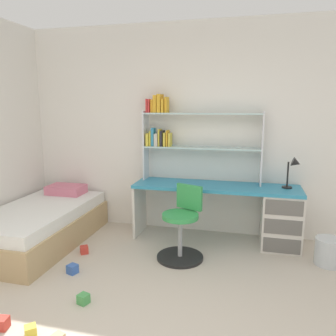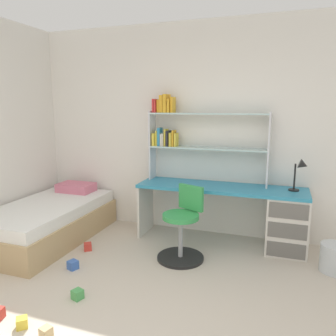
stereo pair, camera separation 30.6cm
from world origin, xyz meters
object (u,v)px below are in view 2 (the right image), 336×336
bookshelf_hutch (190,131)px  toy_block_yellow_0 (22,323)px  bed_platform (48,221)px  desk_lamp (301,170)px  swivel_chair (182,231)px  waste_bin (335,258)px  desk (266,215)px  toy_block_natural_4 (46,332)px  toy_block_red_5 (88,247)px  toy_block_blue_2 (73,265)px  toy_block_green_3 (78,294)px

bookshelf_hutch → toy_block_yellow_0: size_ratio=18.51×
bed_platform → desk_lamp: bearing=12.1°
swivel_chair → waste_bin: swivel_chair is taller
desk → desk_lamp: desk_lamp is taller
desk_lamp → desk: bearing=-175.6°
desk → toy_block_natural_4: desk is taller
waste_bin → toy_block_yellow_0: bearing=-143.6°
desk → toy_block_red_5: bearing=-158.8°
toy_block_blue_2 → toy_block_natural_4: size_ratio=1.20×
swivel_chair → toy_block_green_3: 1.28m
desk → toy_block_natural_4: 2.62m
desk → desk_lamp: 0.66m
swivel_chair → bed_platform: swivel_chair is taller
toy_block_yellow_0 → toy_block_natural_4: bearing=-6.0°
swivel_chair → waste_bin: (1.57, 0.22, -0.18)m
toy_block_natural_4 → toy_block_green_3: bearing=97.5°
desk → waste_bin: 0.85m
toy_block_blue_2 → toy_block_green_3: size_ratio=1.08×
waste_bin → toy_block_natural_4: 2.80m
desk → toy_block_red_5: 2.14m
waste_bin → toy_block_natural_4: size_ratio=3.83×
toy_block_blue_2 → desk: bearing=33.2°
swivel_chair → toy_block_green_3: size_ratio=9.56×
toy_block_natural_4 → waste_bin: bearing=39.9°
bookshelf_hutch → toy_block_natural_4: size_ratio=19.77×
bed_platform → toy_block_red_5: bed_platform is taller
toy_block_yellow_0 → desk: bearing=51.9°
desk_lamp → toy_block_blue_2: size_ratio=4.18×
bookshelf_hutch → toy_block_natural_4: bearing=-100.8°
bed_platform → toy_block_natural_4: bed_platform is taller
waste_bin → toy_block_yellow_0: 2.97m
swivel_chair → toy_block_yellow_0: 1.77m
bookshelf_hutch → toy_block_green_3: bookshelf_hutch is taller
desk_lamp → toy_block_blue_2: (-2.21, -1.24, -0.93)m
bed_platform → toy_block_yellow_0: 1.81m
desk → swivel_chair: (-0.85, -0.59, -0.09)m
toy_block_blue_2 → toy_block_natural_4: (0.43, -0.95, -0.01)m
toy_block_green_3 → waste_bin: bearing=30.4°
desk → toy_block_yellow_0: desk is taller
desk → bookshelf_hutch: size_ratio=1.35×
desk → waste_bin: size_ratio=6.95×
swivel_chair → toy_block_yellow_0: size_ratio=9.95×
desk → bookshelf_hutch: (-0.99, 0.16, 0.96)m
swivel_chair → bookshelf_hutch: bearing=100.3°
toy_block_red_5 → toy_block_yellow_0: bearing=-77.9°
toy_block_natural_4 → toy_block_yellow_0: bearing=174.0°
desk → bed_platform: (-2.64, -0.61, -0.18)m
desk → toy_block_natural_4: (-1.43, -2.16, -0.37)m
bed_platform → toy_block_blue_2: bearing=-37.5°
desk_lamp → toy_block_natural_4: size_ratio=5.02×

